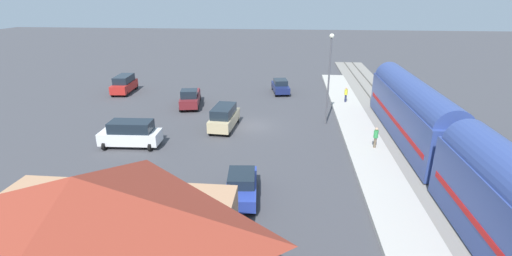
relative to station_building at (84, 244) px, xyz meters
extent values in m
plane|color=#424247|center=(-4.00, -22.00, -3.10)|extent=(200.00, 200.00, 0.00)
cube|color=gray|center=(-18.00, -22.00, -3.01)|extent=(4.80, 70.00, 0.18)
cube|color=#59544C|center=(-18.72, -22.00, -2.86)|extent=(0.10, 70.00, 0.12)
cube|color=#59544C|center=(-17.28, -22.00, -2.86)|extent=(0.10, 70.00, 0.12)
cube|color=#B7B2A8|center=(-14.00, -22.00, -2.95)|extent=(3.20, 46.00, 0.30)
cube|color=#33478C|center=(-18.00, -20.15, -0.95)|extent=(2.90, 17.73, 3.70)
cube|color=red|center=(-16.54, -20.15, -1.25)|extent=(0.04, 16.31, 0.36)
cylinder|color=#33478C|center=(-18.00, -20.15, 0.80)|extent=(2.75, 17.02, 2.76)
pyramid|color=maroon|center=(0.00, 0.00, 1.67)|extent=(11.43, 9.10, 2.39)
cube|color=#4C3323|center=(0.00, -4.18, -2.05)|extent=(1.10, 0.08, 2.10)
cylinder|color=brown|center=(-14.59, -17.13, -2.38)|extent=(0.22, 0.22, 0.85)
cylinder|color=green|center=(-14.59, -17.13, -1.64)|extent=(0.36, 0.36, 0.62)
sphere|color=tan|center=(-14.59, -17.13, -1.21)|extent=(0.24, 0.24, 0.24)
cylinder|color=#23284C|center=(-13.99, -30.27, -2.38)|extent=(0.22, 0.22, 0.85)
cylinder|color=yellow|center=(-13.99, -30.27, -1.64)|extent=(0.36, 0.36, 0.62)
sphere|color=tan|center=(-13.99, -30.27, -1.21)|extent=(0.24, 0.24, 0.24)
cube|color=#C6B284|center=(-1.53, -21.12, -2.26)|extent=(2.31, 5.03, 1.00)
cube|color=#19232D|center=(-1.52, -20.97, -1.32)|extent=(1.97, 3.55, 0.88)
cylinder|color=black|center=(-0.81, -23.07, -2.76)|extent=(0.22, 0.68, 0.68)
cylinder|color=black|center=(-2.53, -22.95, -2.76)|extent=(0.22, 0.68, 0.68)
cylinder|color=black|center=(-0.54, -19.28, -2.76)|extent=(0.22, 0.68, 0.68)
cylinder|color=black|center=(-2.25, -19.16, -2.76)|extent=(0.22, 0.68, 0.68)
cube|color=navy|center=(-6.37, -34.73, -2.38)|extent=(2.58, 4.75, 0.76)
cube|color=#19232D|center=(-6.37, -34.73, -1.68)|extent=(1.96, 2.40, 0.64)
cylinder|color=black|center=(-5.29, -36.27, -2.76)|extent=(0.22, 0.68, 0.68)
cylinder|color=black|center=(-6.87, -36.54, -2.76)|extent=(0.22, 0.68, 0.68)
cylinder|color=black|center=(-5.87, -32.92, -2.76)|extent=(0.22, 0.68, 0.68)
cylinder|color=black|center=(-7.44, -33.19, -2.76)|extent=(0.22, 0.68, 0.68)
cube|color=#283D9E|center=(-4.81, -8.88, -2.38)|extent=(2.22, 4.64, 0.76)
cube|color=#19232D|center=(-4.81, -8.88, -1.68)|extent=(1.80, 2.29, 0.64)
cylinder|color=black|center=(-3.87, -10.50, -2.76)|extent=(0.22, 0.68, 0.68)
cylinder|color=black|center=(-5.46, -10.64, -2.76)|extent=(0.22, 0.68, 0.68)
cylinder|color=black|center=(-4.16, -7.12, -2.76)|extent=(0.22, 0.68, 0.68)
cylinder|color=black|center=(-5.76, -7.25, -2.76)|extent=(0.22, 0.68, 0.68)
cube|color=white|center=(5.47, -16.12, -2.26)|extent=(4.98, 2.18, 1.00)
cube|color=#19232D|center=(5.32, -16.12, -1.32)|extent=(3.50, 1.88, 0.88)
cylinder|color=black|center=(7.33, -15.17, -2.76)|extent=(0.22, 0.68, 0.68)
cylinder|color=black|center=(7.40, -16.89, -2.76)|extent=(0.22, 0.68, 0.68)
cylinder|color=black|center=(3.53, -15.34, -2.76)|extent=(0.22, 0.68, 0.68)
cylinder|color=black|center=(3.61, -17.06, -2.76)|extent=(0.22, 0.68, 0.68)
cube|color=red|center=(13.56, -32.82, -2.26)|extent=(2.34, 5.04, 1.00)
cube|color=#19232D|center=(13.57, -32.97, -1.32)|extent=(1.99, 3.55, 0.88)
cylinder|color=black|center=(12.56, -30.99, -2.76)|extent=(0.22, 0.68, 0.68)
cylinder|color=black|center=(14.27, -30.86, -2.76)|extent=(0.22, 0.68, 0.68)
cylinder|color=black|center=(12.85, -34.78, -2.76)|extent=(0.22, 0.68, 0.68)
cylinder|color=black|center=(14.57, -34.65, -2.76)|extent=(0.22, 0.68, 0.68)
cube|color=maroon|center=(3.59, -27.93, -2.26)|extent=(2.90, 5.67, 0.92)
cube|color=#19232D|center=(3.40, -26.92, -1.38)|extent=(2.01, 2.01, 0.84)
cylinder|color=black|center=(2.35, -25.97, -2.72)|extent=(0.22, 0.76, 0.76)
cylinder|color=black|center=(4.04, -25.66, -2.72)|extent=(0.22, 0.76, 0.76)
cylinder|color=black|center=(3.13, -30.20, -2.72)|extent=(0.22, 0.76, 0.76)
cylinder|color=black|center=(4.82, -29.89, -2.72)|extent=(0.22, 0.76, 0.76)
cube|color=maroon|center=(3.76, -28.86, -1.70)|extent=(2.37, 3.26, 0.20)
cylinder|color=#515156|center=(-11.20, -23.30, 1.02)|extent=(0.16, 0.16, 8.24)
sphere|color=#EAE5C6|center=(-11.20, -23.30, 5.32)|extent=(0.44, 0.44, 0.44)
camera|label=1|loc=(-7.60, 10.72, 8.94)|focal=25.47mm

